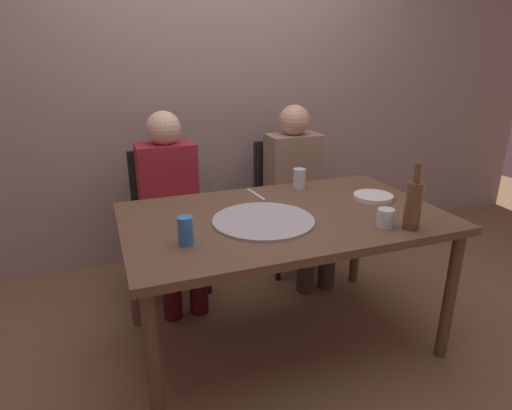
% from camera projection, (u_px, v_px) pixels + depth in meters
% --- Properties ---
extents(ground_plane, '(8.00, 8.00, 0.00)m').
position_uv_depth(ground_plane, '(281.00, 338.00, 2.39)').
color(ground_plane, brown).
extents(back_wall, '(6.00, 0.10, 2.60)m').
position_uv_depth(back_wall, '(212.00, 81.00, 3.11)').
color(back_wall, gray).
rests_on(back_wall, ground_plane).
extents(dining_table, '(1.58, 0.95, 0.74)m').
position_uv_depth(dining_table, '(284.00, 228.00, 2.17)').
color(dining_table, brown).
rests_on(dining_table, ground_plane).
extents(pizza_tray, '(0.49, 0.49, 0.01)m').
position_uv_depth(pizza_tray, '(263.00, 220.00, 2.05)').
color(pizza_tray, '#ADADB2').
rests_on(pizza_tray, dining_table).
extents(wine_bottle, '(0.07, 0.07, 0.31)m').
position_uv_depth(wine_bottle, '(413.00, 204.00, 1.93)').
color(wine_bottle, brown).
rests_on(wine_bottle, dining_table).
extents(tumbler_near, '(0.07, 0.07, 0.12)m').
position_uv_depth(tumbler_near, '(299.00, 178.00, 2.54)').
color(tumbler_near, silver).
rests_on(tumbler_near, dining_table).
extents(tumbler_far, '(0.08, 0.08, 0.09)m').
position_uv_depth(tumbler_far, '(386.00, 218.00, 1.98)').
color(tumbler_far, silver).
rests_on(tumbler_far, dining_table).
extents(soda_can, '(0.07, 0.07, 0.12)m').
position_uv_depth(soda_can, '(186.00, 231.00, 1.79)').
color(soda_can, '#337AC1').
rests_on(soda_can, dining_table).
extents(plate_stack, '(0.21, 0.21, 0.02)m').
position_uv_depth(plate_stack, '(373.00, 197.00, 2.36)').
color(plate_stack, white).
rests_on(plate_stack, dining_table).
extents(table_knife, '(0.04, 0.22, 0.01)m').
position_uv_depth(table_knife, '(256.00, 194.00, 2.43)').
color(table_knife, '#B7B7BC').
rests_on(table_knife, dining_table).
extents(chair_left, '(0.44, 0.44, 0.90)m').
position_uv_depth(chair_left, '(168.00, 210.00, 2.85)').
color(chair_left, black).
rests_on(chair_left, ground_plane).
extents(chair_right, '(0.44, 0.44, 0.90)m').
position_uv_depth(chair_right, '(288.00, 195.00, 3.14)').
color(chair_right, black).
rests_on(chair_right, ground_plane).
extents(guest_in_sweater, '(0.36, 0.56, 1.17)m').
position_uv_depth(guest_in_sweater, '(171.00, 199.00, 2.67)').
color(guest_in_sweater, maroon).
rests_on(guest_in_sweater, ground_plane).
extents(guest_in_beanie, '(0.36, 0.56, 1.17)m').
position_uv_depth(guest_in_beanie, '(298.00, 184.00, 2.96)').
color(guest_in_beanie, '#937A60').
rests_on(guest_in_beanie, ground_plane).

